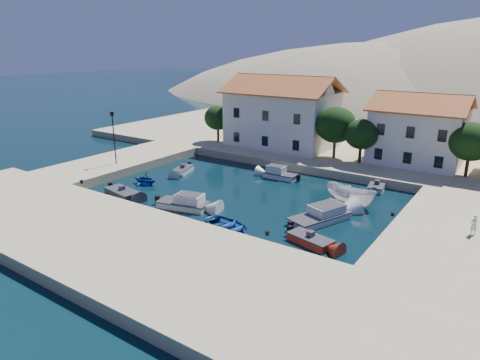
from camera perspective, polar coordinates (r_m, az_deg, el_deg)
name	(u,v)px	position (r m, az deg, el deg)	size (l,w,h in m)	color
ground	(181,227)	(36.61, -7.92, -6.16)	(400.00, 400.00, 0.00)	black
quay_south	(125,248)	(32.67, -15.10, -8.70)	(52.00, 12.00, 1.00)	tan
quay_east	(469,238)	(37.38, 28.22, -6.86)	(11.00, 20.00, 1.00)	tan
quay_west	(121,162)	(56.11, -15.55, 2.31)	(8.00, 20.00, 1.00)	tan
quay_north	(360,143)	(67.43, 15.66, 4.79)	(80.00, 36.00, 1.00)	tan
building_left	(282,110)	(60.59, 5.64, 9.21)	(14.70, 9.45, 9.70)	white
building_mid	(419,128)	(55.43, 22.73, 6.42)	(10.50, 8.40, 8.30)	white
trees	(347,129)	(54.15, 14.10, 6.61)	(37.30, 5.30, 6.45)	#382314
lamppost	(114,133)	(52.81, -16.51, 6.05)	(0.35, 0.25, 6.22)	black
bollards	(234,207)	(37.31, -0.80, -3.61)	(29.36, 9.56, 0.30)	black
motorboat_grey_sw	(122,193)	(45.02, -15.42, -1.67)	(4.38, 2.54, 1.25)	#39373D
cabin_cruiser_south	(183,203)	(40.49, -7.58, -3.06)	(5.16, 3.11, 1.60)	silver
rowboat_south	(228,231)	(35.50, -1.61, -6.77)	(3.57, 5.00, 1.04)	navy
motorboat_red_se	(310,240)	(33.61, 9.36, -7.92)	(3.85, 2.40, 1.25)	maroon
cabin_cruiser_east	(320,216)	(37.71, 10.60, -4.79)	(4.20, 6.14, 1.60)	silver
boat_east	(350,204)	(42.55, 14.43, -3.13)	(2.00, 5.32, 2.05)	silver
motorboat_white_ne	(377,187)	(47.45, 17.77, -0.89)	(2.04, 3.50, 1.25)	silver
rowboat_west	(145,184)	(48.27, -12.50, -0.52)	(2.51, 2.91, 1.53)	navy
motorboat_white_west	(183,170)	(51.71, -7.59, 1.30)	(2.44, 3.66, 1.25)	silver
cabin_cruiser_north	(280,174)	(49.17, 5.39, 0.75)	(3.94, 1.77, 1.60)	silver
pedestrian	(474,225)	(36.56, 28.72, -5.26)	(0.58, 0.38, 1.58)	white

